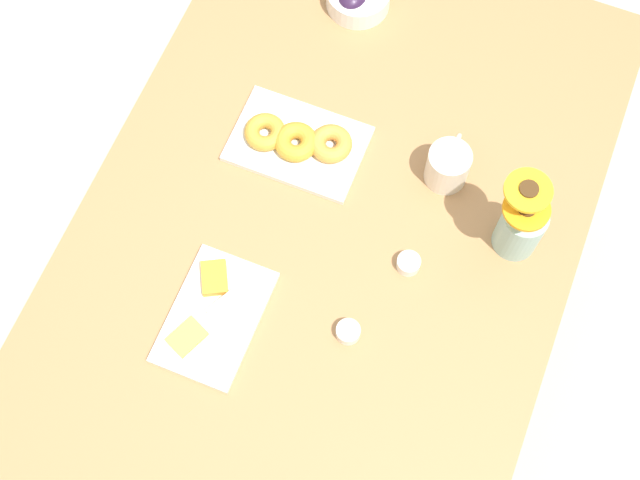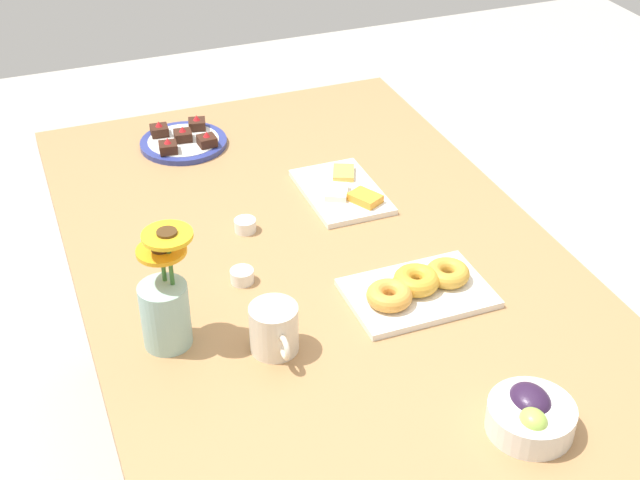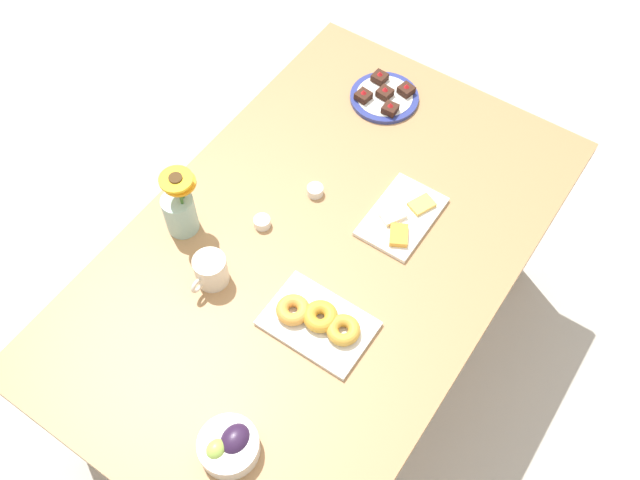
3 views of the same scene
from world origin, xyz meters
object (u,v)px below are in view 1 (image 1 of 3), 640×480
at_px(dining_table, 320,262).
at_px(cheese_platter, 214,314).
at_px(coffee_mug, 448,166).
at_px(jam_cup_honey, 408,263).
at_px(croissant_platter, 298,142).
at_px(jam_cup_berry, 348,332).
at_px(flower_vase, 521,226).

distance_m(dining_table, cheese_platter, 0.27).
relative_size(coffee_mug, jam_cup_honey, 2.60).
bearing_deg(croissant_platter, jam_cup_berry, -144.49).
relative_size(dining_table, croissant_platter, 5.71).
bearing_deg(coffee_mug, croissant_platter, 98.90).
bearing_deg(coffee_mug, dining_table, 143.37).
bearing_deg(jam_cup_berry, jam_cup_honey, -19.03).
xyz_separation_m(coffee_mug, flower_vase, (-0.09, -0.18, 0.03)).
relative_size(coffee_mug, jam_cup_berry, 2.60).
bearing_deg(jam_cup_honey, jam_cup_berry, 160.97).
bearing_deg(jam_cup_honey, croissant_platter, 61.19).
relative_size(cheese_platter, jam_cup_honey, 5.42).
distance_m(cheese_platter, croissant_platter, 0.41).
distance_m(cheese_platter, jam_cup_berry, 0.27).
xyz_separation_m(cheese_platter, flower_vase, (0.37, -0.50, 0.07)).
xyz_separation_m(croissant_platter, jam_cup_berry, (-0.35, -0.25, -0.00)).
bearing_deg(coffee_mug, flower_vase, -117.13).
xyz_separation_m(coffee_mug, jam_cup_honey, (-0.22, 0.00, -0.03)).
bearing_deg(coffee_mug, jam_cup_honey, 178.80).
height_order(coffee_mug, cheese_platter, coffee_mug).
xyz_separation_m(cheese_platter, jam_cup_honey, (0.24, -0.32, 0.01)).
height_order(dining_table, flower_vase, flower_vase).
distance_m(jam_cup_berry, flower_vase, 0.40).
bearing_deg(cheese_platter, jam_cup_honey, -52.97).
distance_m(dining_table, jam_cup_berry, 0.22).
distance_m(coffee_mug, jam_cup_berry, 0.40).
bearing_deg(jam_cup_berry, flower_vase, -38.20).
xyz_separation_m(dining_table, croissant_platter, (0.20, 0.13, 0.11)).
bearing_deg(flower_vase, jam_cup_berry, 141.80).
height_order(coffee_mug, jam_cup_berry, coffee_mug).
bearing_deg(dining_table, jam_cup_honey, -80.98).
bearing_deg(flower_vase, coffee_mug, 62.87).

